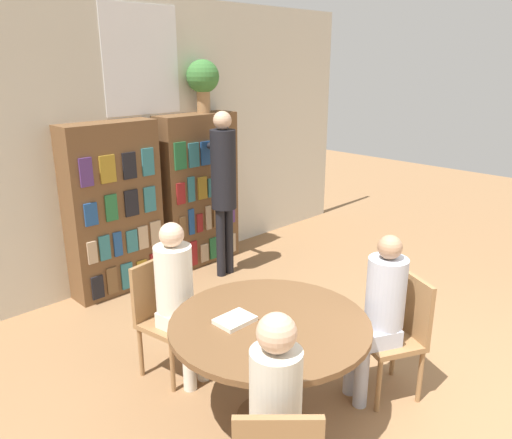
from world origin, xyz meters
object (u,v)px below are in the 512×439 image
librarian_standing (223,178)px  bookshelf_left (114,210)px  flower_vase (203,79)px  seated_reader_left (179,293)px  reading_table (270,337)px  bookshelf_right (198,191)px  seated_reader_back (275,409)px  chair_far_side (399,329)px  seated_reader_right (379,308)px  chair_left_side (163,312)px

librarian_standing → bookshelf_left: bearing=154.7°
flower_vase → seated_reader_left: (-1.70, -1.75, -1.43)m
reading_table → seated_reader_left: seated_reader_left is taller
bookshelf_right → seated_reader_left: size_ratio=1.42×
bookshelf_left → seated_reader_back: bearing=-106.2°
reading_table → chair_far_side: 1.00m
bookshelf_right → flower_vase: bearing=2.1°
bookshelf_left → seated_reader_right: 2.94m
seated_reader_right → librarian_standing: (0.68, 2.41, 0.42)m
chair_left_side → seated_reader_left: seated_reader_left is taller
reading_table → seated_reader_right: (0.73, -0.36, 0.07)m
flower_vase → reading_table: size_ratio=0.45×
seated_reader_left → bookshelf_right: bearing=-141.7°
chair_far_side → seated_reader_left: seated_reader_left is taller
chair_left_side → seated_reader_right: seated_reader_right is taller
seated_reader_back → librarian_standing: (1.97, 2.63, 0.40)m
bookshelf_left → seated_reader_right: (0.38, -2.91, -0.18)m
bookshelf_right → seated_reader_right: size_ratio=1.43×
seated_reader_left → seated_reader_back: (-0.43, -1.38, 0.00)m
flower_vase → seated_reader_left: bearing=-134.2°
seated_reader_back → chair_left_side: bearing=119.9°
reading_table → librarian_standing: size_ratio=0.71×
bookshelf_left → chair_left_side: bearing=-108.0°
bookshelf_right → librarian_standing: 0.56m
seated_reader_right → librarian_standing: bearing=10.7°
chair_far_side → seated_reader_left: 1.62m
reading_table → flower_vase: bearing=58.4°
chair_left_side → seated_reader_left: 0.28m
bookshelf_left → chair_far_side: bookshelf_left is taller
bookshelf_left → chair_left_side: bookshelf_left is taller
chair_far_side → librarian_standing: size_ratio=0.49×
bookshelf_left → librarian_standing: size_ratio=0.96×
chair_far_side → seated_reader_right: seated_reader_right is taller
seated_reader_back → reading_table: bearing=90.0°
flower_vase → seated_reader_right: (-0.84, -2.91, -1.44)m
librarian_standing → seated_reader_left: bearing=-141.0°
flower_vase → seated_reader_right: 3.36m
bookshelf_right → reading_table: bookshelf_right is taller
seated_reader_left → librarian_standing: librarian_standing is taller
bookshelf_left → librarian_standing: (1.06, -0.50, 0.24)m
seated_reader_left → librarian_standing: size_ratio=0.68×
seated_reader_left → seated_reader_back: seated_reader_back is taller
seated_reader_left → chair_left_side: bearing=-90.0°
librarian_standing → seated_reader_back: bearing=-126.9°
reading_table → librarian_standing: librarian_standing is taller
bookshelf_left → seated_reader_right: size_ratio=1.43×
chair_far_side → bookshelf_right: bearing=15.9°
flower_vase → chair_left_side: (-1.73, -1.58, -1.64)m
chair_left_side → seated_reader_back: size_ratio=0.72×
seated_reader_left → seated_reader_back: size_ratio=0.99×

